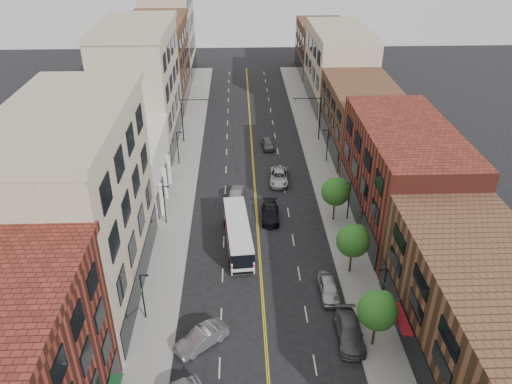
{
  "coord_description": "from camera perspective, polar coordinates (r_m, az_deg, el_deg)",
  "views": [
    {
      "loc": [
        -2.02,
        -26.76,
        33.43
      ],
      "look_at": [
        -0.19,
        22.58,
        5.0
      ],
      "focal_mm": 35.0,
      "sensor_mm": 36.0,
      "label": 1
    }
  ],
  "objects": [
    {
      "name": "signal_mast_left",
      "position": [
        80.54,
        -7.94,
        8.7
      ],
      "size": [
        4.49,
        0.18,
        7.2
      ],
      "color": "black",
      "rests_on": "sidewalk_left"
    },
    {
      "name": "bldg_r_far_b",
      "position": [
        98.31,
        9.4,
        13.95
      ],
      "size": [
        10.0,
        22.0,
        14.0
      ],
      "primitive_type": "cube",
      "color": "tan",
      "rests_on": "ground"
    },
    {
      "name": "tree_r_3",
      "position": [
        59.77,
        9.17,
        0.16
      ],
      "size": [
        3.4,
        3.4,
        5.59
      ],
      "color": "black",
      "rests_on": "sidewalk_right"
    },
    {
      "name": "lamp_r_1",
      "position": [
        48.01,
        14.33,
        -10.59
      ],
      "size": [
        0.81,
        0.55,
        5.05
      ],
      "color": "black",
      "rests_on": "sidewalk_right"
    },
    {
      "name": "sidewalk_right",
      "position": [
        71.22,
        7.86,
        1.7
      ],
      "size": [
        4.0,
        110.0,
        0.15
      ],
      "primitive_type": "cube",
      "color": "gray",
      "rests_on": "ground"
    },
    {
      "name": "tree_r_1",
      "position": [
        44.04,
        13.82,
        -12.87
      ],
      "size": [
        3.4,
        3.4,
        5.59
      ],
      "color": "black",
      "rests_on": "sidewalk_right"
    },
    {
      "name": "bldg_l_far_b",
      "position": [
        99.38,
        -11.06,
        14.28
      ],
      "size": [
        10.0,
        20.0,
        15.0
      ],
      "primitive_type": "cube",
      "color": "brown",
      "rests_on": "ground"
    },
    {
      "name": "signal_mast_right",
      "position": [
        81.05,
        6.83,
        8.92
      ],
      "size": [
        4.49,
        0.18,
        7.2
      ],
      "color": "black",
      "rests_on": "sidewalk_right"
    },
    {
      "name": "car_parked_far",
      "position": [
        50.37,
        8.34,
        -10.83
      ],
      "size": [
        1.89,
        4.7,
        1.6
      ],
      "primitive_type": "imported",
      "rotation": [
        0.0,
        0.0,
        0.0
      ],
      "color": "#A6A9AE",
      "rests_on": "ground"
    },
    {
      "name": "bldg_r_near",
      "position": [
        43.43,
        25.38,
        -14.59
      ],
      "size": [
        10.0,
        26.0,
        10.0
      ],
      "primitive_type": "cube",
      "color": "brown",
      "rests_on": "ground"
    },
    {
      "name": "car_lane_behind",
      "position": [
        65.31,
        -2.22,
        -0.15
      ],
      "size": [
        2.08,
        4.54,
        1.44
      ],
      "primitive_type": "imported",
      "rotation": [
        0.0,
        0.0,
        3.01
      ],
      "color": "#535358",
      "rests_on": "ground"
    },
    {
      "name": "bldg_r_mid",
      "position": [
        60.75,
        16.39,
        1.78
      ],
      "size": [
        10.0,
        22.0,
        12.0
      ],
      "primitive_type": "cube",
      "color": "#5A2217",
      "rests_on": "ground"
    },
    {
      "name": "city_bus",
      "position": [
        56.02,
        -2.08,
        -4.59
      ],
      "size": [
        3.47,
        11.56,
        2.93
      ],
      "rotation": [
        0.0,
        0.0,
        0.08
      ],
      "color": "silver",
      "rests_on": "ground"
    },
    {
      "name": "bldg_r_far_a",
      "position": [
        79.5,
        12.0,
        8.32
      ],
      "size": [
        10.0,
        20.0,
        10.0
      ],
      "primitive_type": "cube",
      "color": "brown",
      "rests_on": "ground"
    },
    {
      "name": "car_lane_a",
      "position": [
        61.03,
        1.64,
        -2.46
      ],
      "size": [
        2.27,
        5.24,
        1.5
      ],
      "primitive_type": "imported",
      "rotation": [
        0.0,
        0.0,
        -0.03
      ],
      "color": "black",
      "rests_on": "ground"
    },
    {
      "name": "car_lane_b",
      "position": [
        69.2,
        2.65,
        1.74
      ],
      "size": [
        3.0,
        5.75,
        1.55
      ],
      "primitive_type": "imported",
      "rotation": [
        0.0,
        0.0,
        -0.08
      ],
      "color": "#B1B4BA",
      "rests_on": "ground"
    },
    {
      "name": "lamp_l_1",
      "position": [
        47.08,
        -12.78,
        -11.3
      ],
      "size": [
        0.81,
        0.55,
        5.05
      ],
      "color": "black",
      "rests_on": "sidewalk_left"
    },
    {
      "name": "lamp_l_3",
      "position": [
        73.93,
        -8.9,
        5.22
      ],
      "size": [
        0.81,
        0.55,
        5.05
      ],
      "color": "black",
      "rests_on": "sidewalk_left"
    },
    {
      "name": "lamp_r_2",
      "position": [
        60.61,
        10.54,
        -0.8
      ],
      "size": [
        0.81,
        0.55,
        5.05
      ],
      "color": "black",
      "rests_on": "sidewalk_right"
    },
    {
      "name": "bldg_l_tanoffice",
      "position": [
        49.02,
        -19.61,
        -1.89
      ],
      "size": [
        10.0,
        22.0,
        18.0
      ],
      "primitive_type": "cube",
      "color": "tan",
      "rests_on": "ground"
    },
    {
      "name": "sidewalk_left",
      "position": [
        70.65,
        -8.35,
        1.42
      ],
      "size": [
        4.0,
        110.0,
        0.15
      ],
      "primitive_type": "cube",
      "color": "gray",
      "rests_on": "ground"
    },
    {
      "name": "bldg_l_far_a",
      "position": [
        80.07,
        -13.06,
        11.41
      ],
      "size": [
        10.0,
        20.0,
        18.0
      ],
      "primitive_type": "cube",
      "color": "tan",
      "rests_on": "ground"
    },
    {
      "name": "tree_r_2",
      "position": [
        51.54,
        11.11,
        -5.37
      ],
      "size": [
        3.4,
        3.4,
        5.59
      ],
      "color": "black",
      "rests_on": "sidewalk_right"
    },
    {
      "name": "car_parked_mid",
      "position": [
        46.37,
        10.63,
        -15.45
      ],
      "size": [
        2.4,
        5.62,
        1.62
      ],
      "primitive_type": "imported",
      "rotation": [
        0.0,
        0.0,
        -0.03
      ],
      "color": "#4E4D52",
      "rests_on": "ground"
    },
    {
      "name": "car_angle_b",
      "position": [
        45.36,
        -6.25,
        -16.28
      ],
      "size": [
        4.95,
        4.48,
        1.64
      ],
      "primitive_type": "imported",
      "rotation": [
        0.0,
        0.0,
        -0.89
      ],
      "color": "#96989D",
      "rests_on": "ground"
    },
    {
      "name": "lamp_r_3",
      "position": [
        74.52,
        8.13,
        5.49
      ],
      "size": [
        0.81,
        0.55,
        5.05
      ],
      "color": "black",
      "rests_on": "sidewalk_right"
    },
    {
      "name": "car_lane_c",
      "position": [
        79.22,
        1.35,
        5.53
      ],
      "size": [
        2.11,
        4.35,
        1.43
      ],
      "primitive_type": "imported",
      "rotation": [
        0.0,
        0.0,
        0.1
      ],
      "color": "#57565C",
      "rests_on": "ground"
    },
    {
      "name": "bldg_r_far_c",
      "position": [
        117.72,
        7.54,
        15.96
      ],
      "size": [
        10.0,
        18.0,
        11.0
      ],
      "primitive_type": "cube",
      "color": "brown",
      "rests_on": "ground"
    },
    {
      "name": "bldg_l_white",
      "position": [
        66.54,
        -14.91,
        2.6
      ],
      "size": [
        10.0,
        14.0,
        8.0
      ],
      "primitive_type": "cube",
      "color": "silver",
      "rests_on": "ground"
    },
    {
      "name": "bldg_l_far_c",
      "position": [
        116.14,
        -9.97,
        17.88
      ],
      "size": [
        10.0,
        16.0,
        20.0
      ],
      "primitive_type": "cube",
      "color": "tan",
      "rests_on": "ground"
    },
    {
      "name": "lamp_l_2",
      "position": [
        59.87,
        -10.4,
        -1.19
      ],
      "size": [
        0.81,
        0.55,
        5.05
      ],
      "color": "black",
      "rests_on": "sidewalk_left"
    }
  ]
}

